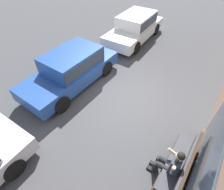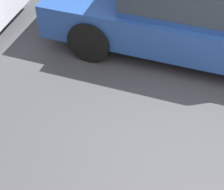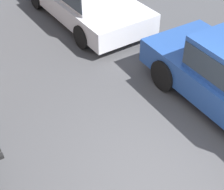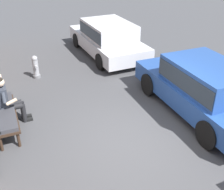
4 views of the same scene
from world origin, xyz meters
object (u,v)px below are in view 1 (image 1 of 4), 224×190
bench (181,164)px  person_on_phone (171,164)px  parked_car_mid (72,67)px  parked_car_near (135,26)px

bench → person_on_phone: bearing=-45.0°
bench → parked_car_mid: bearing=-103.7°
parked_car_near → parked_car_mid: size_ratio=1.04×
person_on_phone → parked_car_mid: 5.13m
parked_car_near → parked_car_mid: (5.19, -0.05, 0.00)m
person_on_phone → parked_car_near: bearing=-143.9°
person_on_phone → parked_car_mid: bearing=-106.7°
parked_car_mid → parked_car_near: bearing=179.4°
parked_car_near → parked_car_mid: bearing=-0.6°
person_on_phone → parked_car_mid: (-1.48, -4.91, 0.10)m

